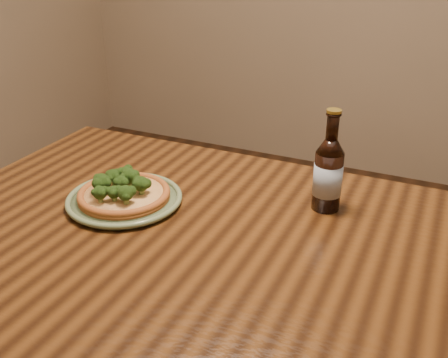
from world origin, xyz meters
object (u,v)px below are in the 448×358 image
at_px(pizza, 123,192).
at_px(beer_bottle, 328,173).
at_px(table, 262,288).
at_px(plate, 125,199).

height_order(pizza, beer_bottle, beer_bottle).
height_order(table, beer_bottle, beer_bottle).
height_order(plate, pizza, pizza).
bearing_deg(beer_bottle, table, -90.58).
relative_size(table, pizza, 7.25).
xyz_separation_m(pizza, beer_bottle, (0.45, 0.18, 0.06)).
relative_size(table, plate, 5.76).
xyz_separation_m(table, pizza, (-0.38, 0.05, 0.12)).
height_order(table, plate, plate).
xyz_separation_m(table, beer_bottle, (0.07, 0.23, 0.18)).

